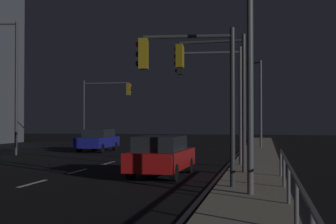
% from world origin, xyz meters
% --- Properties ---
extents(ground_plane, '(112.00, 112.00, 0.00)m').
position_xyz_m(ground_plane, '(0.00, 17.50, 0.00)').
color(ground_plane, black).
rests_on(ground_plane, ground).
extents(sidewalk_right, '(2.22, 77.00, 0.14)m').
position_xyz_m(sidewalk_right, '(7.44, 17.50, 0.07)').
color(sidewalk_right, '#9E937F').
rests_on(sidewalk_right, ground).
extents(lane_markings_center, '(0.14, 50.00, 0.01)m').
position_xyz_m(lane_markings_center, '(0.00, 21.00, 0.01)').
color(lane_markings_center, silver).
rests_on(lane_markings_center, ground).
extents(lane_edge_line, '(0.14, 53.00, 0.01)m').
position_xyz_m(lane_edge_line, '(6.08, 22.50, 0.01)').
color(lane_edge_line, silver).
rests_on(lane_edge_line, ground).
extents(car, '(1.97, 4.46, 1.57)m').
position_xyz_m(car, '(3.90, 15.89, 0.82)').
color(car, '#B71414').
rests_on(car, ground).
extents(car_oncoming, '(1.88, 4.42, 1.57)m').
position_xyz_m(car_oncoming, '(-3.76, 29.86, 0.82)').
color(car_oncoming, navy).
rests_on(car_oncoming, ground).
extents(traffic_light_far_right, '(3.15, 0.40, 5.46)m').
position_xyz_m(traffic_light_far_right, '(5.44, 20.06, 3.94)').
color(traffic_light_far_right, '#4C4C51').
rests_on(traffic_light_far_right, sidewalk_right).
extents(traffic_light_near_right, '(4.18, 0.35, 5.48)m').
position_xyz_m(traffic_light_near_right, '(-5.03, 34.81, 3.87)').
color(traffic_light_near_right, '#2D3033').
rests_on(traffic_light_near_right, ground).
extents(traffic_light_near_left, '(3.08, 0.54, 4.89)m').
position_xyz_m(traffic_light_near_left, '(5.54, 12.40, 3.55)').
color(traffic_light_near_left, '#2D3033').
rests_on(traffic_light_near_left, sidewalk_right).
extents(traffic_light_far_left, '(2.94, 0.45, 5.46)m').
position_xyz_m(traffic_light_far_left, '(5.83, 16.98, 3.93)').
color(traffic_light_far_left, '#38383D').
rests_on(traffic_light_far_left, sidewalk_right).
extents(street_lamp_far_end, '(1.89, 1.33, 6.72)m').
position_xyz_m(street_lamp_far_end, '(7.22, 35.56, 4.24)').
color(street_lamp_far_end, '#4C4C51').
rests_on(street_lamp_far_end, sidewalk_right).
extents(street_lamp_across_street, '(2.14, 0.87, 6.75)m').
position_xyz_m(street_lamp_across_street, '(7.09, 11.05, 4.26)').
color(street_lamp_across_street, '#4C4C51').
rests_on(street_lamp_across_street, sidewalk_right).
extents(street_lamp_mid_block, '(2.12, 0.55, 8.43)m').
position_xyz_m(street_lamp_mid_block, '(-7.81, 25.21, 4.99)').
color(street_lamp_mid_block, '#38383D').
rests_on(street_lamp_mid_block, ground).
extents(barrier_fence, '(0.09, 17.88, 0.98)m').
position_xyz_m(barrier_fence, '(8.40, 6.90, 0.87)').
color(barrier_fence, '#59595E').
rests_on(barrier_fence, sidewalk_right).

